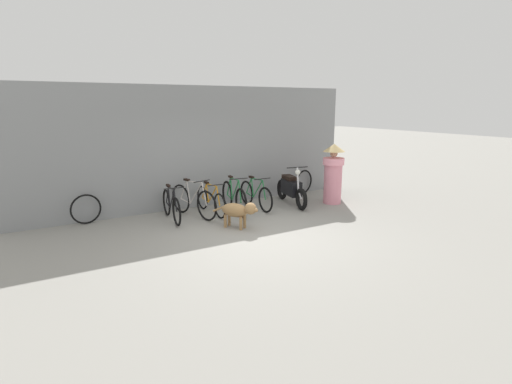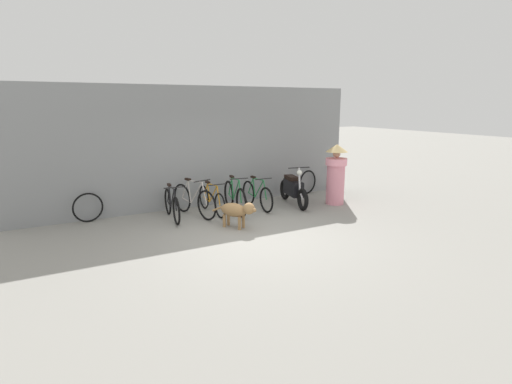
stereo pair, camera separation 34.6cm
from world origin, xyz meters
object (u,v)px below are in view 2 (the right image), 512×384
motorcycle (293,189)px  bicycle_4 (257,195)px  stray_dog (237,210)px  bicycle_0 (172,205)px  bicycle_2 (212,200)px  bicycle_1 (194,201)px  spare_tire_right (88,208)px  spare_tire_left (308,182)px  bicycle_3 (235,198)px  person_in_robes (336,173)px

motorcycle → bicycle_4: bearing=-85.4°
bicycle_4 → stray_dog: 1.74m
bicycle_0 → bicycle_4: (2.25, -0.07, 0.00)m
bicycle_2 → stray_dog: 1.41m
bicycle_0 → bicycle_1: (0.56, 0.04, 0.04)m
bicycle_2 → bicycle_4: bicycle_4 is taller
bicycle_2 → spare_tire_right: bearing=-103.2°
spare_tire_left → bicycle_0: bearing=-170.9°
motorcycle → spare_tire_right: bearing=-88.4°
stray_dog → spare_tire_right: spare_tire_right is taller
bicycle_0 → spare_tire_left: (4.41, 0.71, 0.01)m
bicycle_3 → spare_tire_right: bicycle_3 is taller
person_in_robes → bicycle_0: bearing=5.1°
bicycle_2 → motorcycle: (2.25, -0.28, 0.09)m
bicycle_1 → bicycle_2: (0.47, 0.03, -0.05)m
bicycle_0 → motorcycle: size_ratio=0.87×
bicycle_2 → bicycle_4: size_ratio=1.01×
bicycle_1 → spare_tire_left: size_ratio=2.35×
bicycle_2 → bicycle_4: bearing=83.0°
bicycle_2 → spare_tire_left: 3.44m
bicycle_2 → spare_tire_left: size_ratio=2.25×
bicycle_1 → person_in_robes: (3.78, -0.70, 0.47)m
spare_tire_right → bicycle_0: bearing=-22.1°
bicycle_3 → person_in_robes: (2.77, -0.51, 0.48)m
motorcycle → stray_dog: motorcycle is taller
bicycle_4 → motorcycle: motorcycle is taller
bicycle_0 → motorcycle: bearing=91.8°
bicycle_1 → person_in_robes: size_ratio=1.04×
spare_tire_right → motorcycle: bearing=-10.2°
bicycle_0 → spare_tire_left: bearing=104.4°
bicycle_1 → bicycle_4: bicycle_1 is taller
bicycle_1 → stray_dog: bicycle_1 is taller
bicycle_2 → motorcycle: 2.27m
bicycle_2 → bicycle_3: bicycle_3 is taller
bicycle_4 → stray_dog: size_ratio=1.59×
bicycle_0 → person_in_robes: size_ratio=0.99×
bicycle_0 → bicycle_1: 0.56m
bicycle_1 → motorcycle: size_ratio=0.92×
bicycle_1 → spare_tire_left: bicycle_1 is taller
person_in_robes → spare_tire_right: bearing=1.0°
bicycle_4 → bicycle_3: bearing=-83.2°
bicycle_0 → spare_tire_left: size_ratio=2.21×
bicycle_0 → spare_tire_left: 4.47m
bicycle_4 → motorcycle: bearing=83.0°
stray_dog → bicycle_4: bearing=105.2°
bicycle_3 → person_in_robes: bearing=87.1°
bicycle_0 → bicycle_4: 2.25m
bicycle_4 → spare_tire_left: 2.30m
spare_tire_left → stray_dog: bearing=-148.8°
bicycle_1 → bicycle_2: 0.48m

